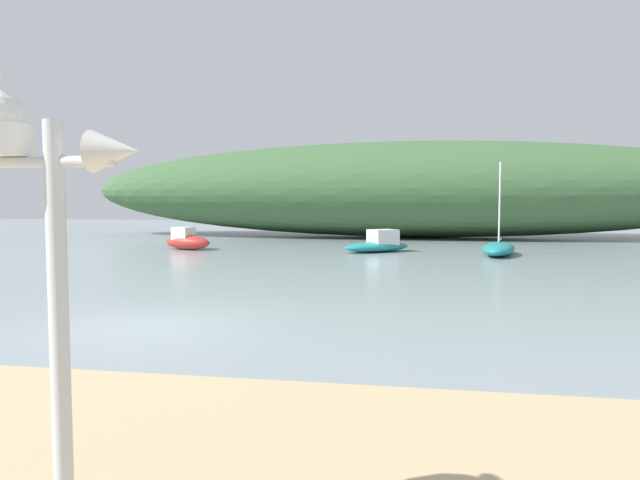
# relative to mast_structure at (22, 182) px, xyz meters

# --- Properties ---
(ground_plane) EXTENTS (120.00, 120.00, 0.00)m
(ground_plane) POSITION_rel_mast_structure_xyz_m (-2.97, 7.47, -2.65)
(ground_plane) COLOR gray
(distant_hill) EXTENTS (46.66, 10.85, 6.55)m
(distant_hill) POSITION_rel_mast_structure_xyz_m (2.00, 37.47, 0.63)
(distant_hill) COLOR #3D6038
(distant_hill) RESTS_ON ground
(mast_structure) EXTENTS (1.19, 0.46, 3.01)m
(mast_structure) POSITION_rel_mast_structure_xyz_m (0.00, 0.00, 0.00)
(mast_structure) COLOR silver
(mast_structure) RESTS_ON beach_sand
(motorboat_far_left) EXTENTS (3.65, 3.25, 1.10)m
(motorboat_far_left) POSITION_rel_mast_structure_xyz_m (0.39, 25.23, -2.26)
(motorboat_far_left) COLOR teal
(motorboat_far_left) RESTS_ON ground
(sailboat_centre_water) EXTENTS (2.16, 4.27, 4.28)m
(sailboat_centre_water) POSITION_rel_mast_structure_xyz_m (5.95, 24.39, -2.33)
(sailboat_centre_water) COLOR teal
(sailboat_centre_water) RESTS_ON ground
(motorboat_far_right) EXTENTS (2.93, 1.85, 1.15)m
(motorboat_far_right) POSITION_rel_mast_structure_xyz_m (-9.41, 24.89, -2.18)
(motorboat_far_right) COLOR #B72D28
(motorboat_far_right) RESTS_ON ground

